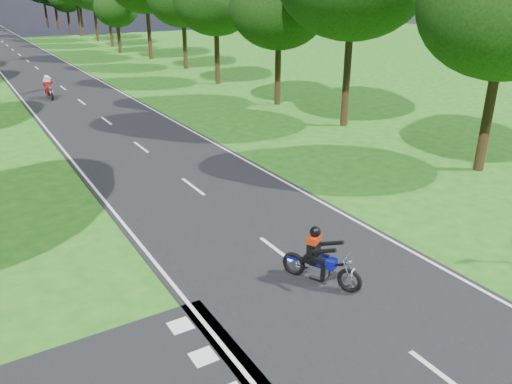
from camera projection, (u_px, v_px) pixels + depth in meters
ground at (322, 285)px, 12.85m from camera, size 160.00×160.00×0.00m
main_road at (27, 61)px, 52.49m from camera, size 7.00×140.00×0.02m
road_markings at (29, 63)px, 50.93m from camera, size 7.40×140.00×0.01m
rider_near_blue at (322, 256)px, 12.63m from camera, size 1.41×1.95×1.56m
rider_far_red at (48, 87)px, 34.15m from camera, size 0.69×1.93×1.60m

